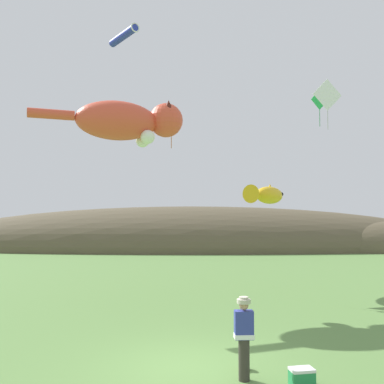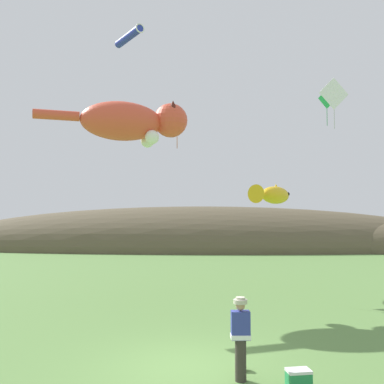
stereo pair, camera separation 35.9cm
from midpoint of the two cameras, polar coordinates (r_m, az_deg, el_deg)
name	(u,v)px [view 2 (the right image)]	position (r m, az deg, el deg)	size (l,w,h in m)	color
ground_plane	(187,368)	(10.67, 0.34, -22.45)	(120.00, 120.00, 0.00)	#5B8442
distant_hill_ridge	(224,249)	(43.15, 4.51, -7.54)	(58.07, 13.54, 8.45)	brown
festival_attendant	(241,336)	(9.73, 7.60, -18.47)	(0.43, 0.30, 1.77)	#332D28
kite_spool	(243,366)	(10.58, 7.81, -21.97)	(0.15, 0.22, 0.22)	olive
picnic_cooler	(299,378)	(9.89, 15.13, -22.85)	(0.54, 0.41, 0.36)	#268C4C
kite_giant_cat	(132,122)	(18.49, -7.39, 9.24)	(6.14, 2.83, 1.94)	#E04C33
kite_fish_windsock	(272,195)	(20.62, 11.13, -0.36)	(2.51, 3.07, 0.97)	gold
kite_tube_streamer	(129,36)	(21.48, -7.88, 19.87)	(1.70, 2.09, 0.44)	#2633A5
kite_diamond_white	(334,94)	(21.47, 18.86, 12.28)	(1.47, 0.38, 2.41)	white
kite_diamond_orange	(177,122)	(21.80, -1.52, 9.35)	(0.91, 0.29, 1.85)	orange
kite_diamond_green	(327,99)	(24.27, 17.95, 11.67)	(1.01, 0.36, 1.96)	green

